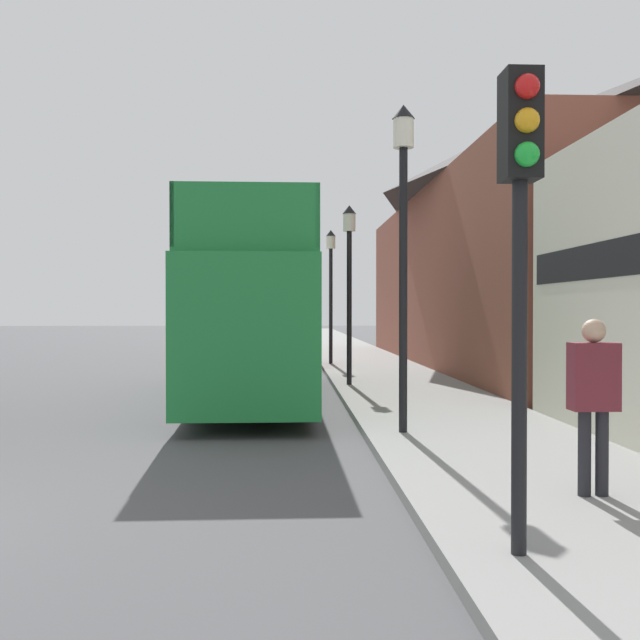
{
  "coord_description": "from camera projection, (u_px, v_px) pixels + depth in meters",
  "views": [
    {
      "loc": [
        4.58,
        -6.55,
        2.05
      ],
      "look_at": [
        5.32,
        9.95,
        1.83
      ],
      "focal_mm": 42.0,
      "sensor_mm": 36.0,
      "label": 1
    }
  ],
  "objects": [
    {
      "name": "pedestrian_nearest",
      "position": [
        594.0,
        389.0,
        7.66
      ],
      "size": [
        0.48,
        0.26,
        1.82
      ],
      "color": "#232328",
      "rests_on": "sidewalk"
    },
    {
      "name": "sidewalk",
      "position": [
        376.0,
        370.0,
        24.68
      ],
      "size": [
        3.48,
        108.0,
        0.14
      ],
      "color": "gray",
      "rests_on": "ground_plane"
    },
    {
      "name": "ground_plane",
      "position": [
        161.0,
        366.0,
        27.34
      ],
      "size": [
        144.0,
        144.0,
        0.0
      ],
      "primitive_type": "plane",
      "color": "#4C4C4F"
    },
    {
      "name": "lamp_post_third",
      "position": [
        331.0,
        272.0,
        26.71
      ],
      "size": [
        0.35,
        0.35,
        4.78
      ],
      "color": "black",
      "rests_on": "sidewalk"
    },
    {
      "name": "tour_bus",
      "position": [
        255.0,
        317.0,
        17.12
      ],
      "size": [
        2.55,
        10.74,
        4.12
      ],
      "rotation": [
        0.0,
        0.0,
        0.01
      ],
      "color": "#1E7A38",
      "rests_on": "ground_plane"
    },
    {
      "name": "brick_terrace_rear",
      "position": [
        499.0,
        250.0,
        27.05
      ],
      "size": [
        6.0,
        24.62,
        8.5
      ],
      "color": "brown",
      "rests_on": "ground_plane"
    },
    {
      "name": "parked_car_ahead_of_bus",
      "position": [
        290.0,
        350.0,
        26.12
      ],
      "size": [
        1.83,
        3.99,
        1.39
      ],
      "rotation": [
        0.0,
        0.0,
        0.02
      ],
      "color": "maroon",
      "rests_on": "ground_plane"
    },
    {
      "name": "lamp_post_second",
      "position": [
        349.0,
        261.0,
        19.17
      ],
      "size": [
        0.35,
        0.35,
        4.6
      ],
      "color": "black",
      "rests_on": "sidewalk"
    },
    {
      "name": "traffic_signal",
      "position": [
        521.0,
        200.0,
        5.78
      ],
      "size": [
        0.28,
        0.42,
        3.76
      ],
      "color": "black",
      "rests_on": "sidewalk"
    },
    {
      "name": "lamp_post_nearest",
      "position": [
        403.0,
        209.0,
        11.65
      ],
      "size": [
        0.35,
        0.35,
        5.11
      ],
      "color": "black",
      "rests_on": "sidewalk"
    }
  ]
}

